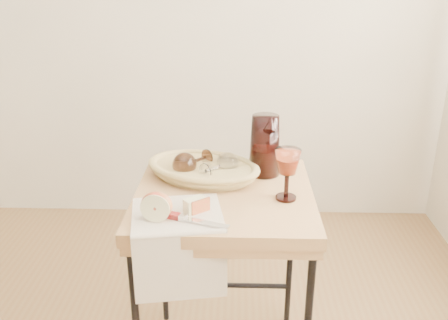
# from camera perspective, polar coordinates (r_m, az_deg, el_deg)

# --- Properties ---
(side_table) EXTENTS (0.59, 0.59, 0.74)m
(side_table) POSITION_cam_1_polar(r_m,az_deg,el_deg) (1.82, 0.02, -14.29)
(side_table) COLOR brown
(side_table) RESTS_ON floor
(tea_towel) EXTENTS (0.30, 0.28, 0.01)m
(tea_towel) POSITION_cam_1_polar(r_m,az_deg,el_deg) (1.49, -5.46, -6.26)
(tea_towel) COLOR white
(tea_towel) RESTS_ON side_table
(bread_basket) EXTENTS (0.42, 0.35, 0.05)m
(bread_basket) POSITION_cam_1_polar(r_m,az_deg,el_deg) (1.72, -2.41, -1.25)
(bread_basket) COLOR #957F4E
(bread_basket) RESTS_ON side_table
(goblet_lying_a) EXTENTS (0.16, 0.16, 0.09)m
(goblet_lying_a) POSITION_cam_1_polar(r_m,az_deg,el_deg) (1.73, -3.45, -0.14)
(goblet_lying_a) COLOR brown
(goblet_lying_a) RESTS_ON bread_basket
(goblet_lying_b) EXTENTS (0.14, 0.14, 0.08)m
(goblet_lying_b) POSITION_cam_1_polar(r_m,az_deg,el_deg) (1.69, -0.67, -0.77)
(goblet_lying_b) COLOR white
(goblet_lying_b) RESTS_ON bread_basket
(pitcher) EXTENTS (0.21, 0.27, 0.26)m
(pitcher) POSITION_cam_1_polar(r_m,az_deg,el_deg) (1.73, 4.75, 1.72)
(pitcher) COLOR black
(pitcher) RESTS_ON side_table
(wine_goblet) EXTENTS (0.09, 0.09, 0.17)m
(wine_goblet) POSITION_cam_1_polar(r_m,az_deg,el_deg) (1.55, 7.32, -1.67)
(wine_goblet) COLOR white
(wine_goblet) RESTS_ON side_table
(apple_half) EXTENTS (0.10, 0.06, 0.09)m
(apple_half) POSITION_cam_1_polar(r_m,az_deg,el_deg) (1.44, -7.80, -5.22)
(apple_half) COLOR red
(apple_half) RESTS_ON tea_towel
(apple_wedge) EXTENTS (0.07, 0.07, 0.04)m
(apple_wedge) POSITION_cam_1_polar(r_m,az_deg,el_deg) (1.48, -3.42, -5.21)
(apple_wedge) COLOR beige
(apple_wedge) RESTS_ON tea_towel
(table_knife) EXTENTS (0.24, 0.10, 0.02)m
(table_knife) POSITION_cam_1_polar(r_m,az_deg,el_deg) (1.44, -4.47, -6.67)
(table_knife) COLOR silver
(table_knife) RESTS_ON tea_towel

